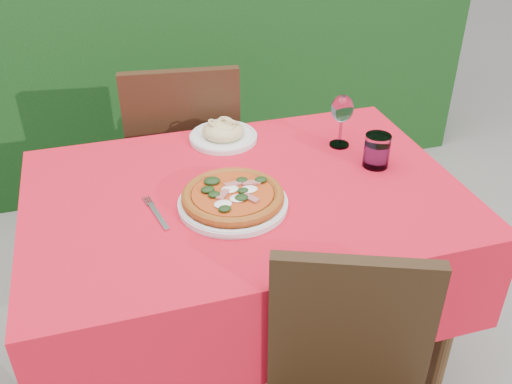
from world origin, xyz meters
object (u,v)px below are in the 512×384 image
object	(u,v)px
wine_glass	(342,111)
fork	(158,216)
chair_far	(184,157)
water_glass	(377,152)
pizza_plate	(233,198)
pasta_plate	(223,133)

from	to	relation	value
wine_glass	fork	distance (m)	0.69
chair_far	wine_glass	bearing A→B (deg)	142.16
chair_far	fork	bearing A→B (deg)	82.11
water_glass	fork	world-z (taller)	water_glass
pizza_plate	water_glass	bearing A→B (deg)	11.07
wine_glass	pizza_plate	bearing A→B (deg)	-149.79
water_glass	fork	bearing A→B (deg)	-172.78
water_glass	pizza_plate	bearing A→B (deg)	-168.93
pizza_plate	fork	size ratio (longest dim) A/B	1.84
chair_far	fork	distance (m)	0.75
chair_far	pizza_plate	xyz separation A→B (m)	(0.02, -0.70, 0.24)
wine_glass	pasta_plate	bearing A→B (deg)	157.39
pasta_plate	fork	world-z (taller)	pasta_plate
pizza_plate	water_glass	world-z (taller)	water_glass
water_glass	wine_glass	distance (m)	0.18
fork	wine_glass	bearing A→B (deg)	9.63
fork	pasta_plate	bearing A→B (deg)	43.47
chair_far	pizza_plate	size ratio (longest dim) A/B	2.65
water_glass	wine_glass	size ratio (longest dim) A/B	0.59
pizza_plate	fork	distance (m)	0.21
chair_far	pasta_plate	distance (m)	0.39
pasta_plate	water_glass	distance (m)	0.51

